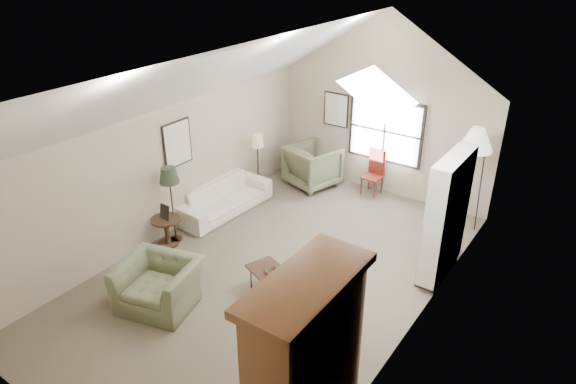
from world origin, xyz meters
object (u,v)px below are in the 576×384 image
Objects in this scene: sofa at (223,197)px; armchair_near at (158,285)px; coffee_table at (272,284)px; side_table at (167,231)px; armoire at (305,363)px; side_chair at (372,173)px; armchair_far at (313,166)px.

armchair_near is (1.22, -2.91, 0.06)m from sofa.
coffee_table is 2.54m from side_table.
coffee_table is at bearing -121.10° from sofa.
armchair_near is at bearing 168.18° from armoire.
sofa is at bearing 90.00° from side_table.
sofa is at bearing -128.01° from side_chair.
armchair_near reaches higher than sofa.
armchair_near is 1.79m from coffee_table.
armoire is 2.76m from coffee_table.
armchair_far is 3.86m from side_table.
armchair_far is 1.23× the size of coffee_table.
armoire is 2.07× the size of armchair_far.
armoire is at bearing -26.47° from armchair_near.
side_chair is (2.20, 2.52, 0.19)m from sofa.
armchair_far is at bearing 113.44° from coffee_table.
armchair_far is (-3.53, 5.74, -0.62)m from armoire.
armchair_near reaches higher than side_table.
armoire is 2.16× the size of side_chair.
coffee_table is (1.68, -3.88, -0.26)m from armchair_far.
armchair_near is 2.10× the size of side_table.
side_table is (-4.38, 1.98, -0.82)m from armoire.
sofa is 3.07m from coffee_table.
side_chair is at bearing -38.05° from sofa.
side_table is at bearing 177.31° from coffee_table.
armchair_far is at bearing 77.23° from side_table.
coffee_table is at bearing -2.69° from side_table.
armchair_near reaches higher than coffee_table.
sofa is 1.60m from side_table.
armchair_near is 1.79m from side_table.
armchair_near is at bearing 110.43° from armchair_far.
armchair_near is at bearing -154.28° from sofa.
coffee_table is at bearing 129.76° from armchair_far.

